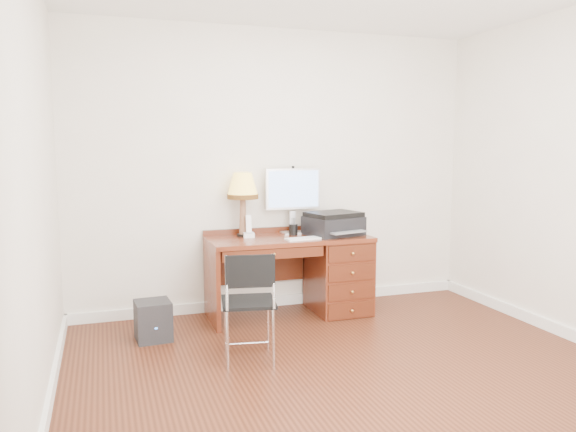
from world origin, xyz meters
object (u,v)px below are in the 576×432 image
object	(u,v)px
phone	(249,231)
equipment_box	(153,321)
leg_lamp	(243,190)
chair	(250,296)
desk	(321,270)
monitor	(293,193)
printer	(334,224)

from	to	relation	value
phone	equipment_box	xyz separation A→B (m)	(-0.91, -0.37, -0.65)
leg_lamp	chair	world-z (taller)	leg_lamp
desk	equipment_box	size ratio (longest dim) A/B	4.61
chair	phone	bearing A→B (deg)	85.75
monitor	leg_lamp	distance (m)	0.51
leg_lamp	monitor	bearing A→B (deg)	4.58
leg_lamp	phone	distance (m)	0.39
desk	phone	xyz separation A→B (m)	(-0.68, 0.08, 0.40)
printer	leg_lamp	bearing A→B (deg)	152.88
monitor	phone	world-z (taller)	monitor
monitor	printer	size ratio (longest dim) A/B	1.10
leg_lamp	equipment_box	bearing A→B (deg)	-152.62
equipment_box	phone	bearing A→B (deg)	17.82
leg_lamp	equipment_box	xyz separation A→B (m)	(-0.88, -0.46, -1.02)
monitor	chair	bearing A→B (deg)	-120.72
monitor	phone	bearing A→B (deg)	-164.43
leg_lamp	phone	size ratio (longest dim) A/B	2.86
chair	printer	bearing A→B (deg)	52.10
chair	desk	bearing A→B (deg)	56.25
monitor	equipment_box	bearing A→B (deg)	-159.46
desk	chair	distance (m)	1.39
chair	equipment_box	bearing A→B (deg)	141.74
phone	leg_lamp	bearing A→B (deg)	118.35
equipment_box	monitor	bearing A→B (deg)	15.35
equipment_box	printer	bearing A→B (deg)	4.48
leg_lamp	phone	world-z (taller)	leg_lamp
desk	chair	xyz separation A→B (m)	(-0.95, -1.01, 0.09)
monitor	phone	size ratio (longest dim) A/B	3.00
desk	printer	bearing A→B (deg)	-13.96
equipment_box	leg_lamp	bearing A→B (deg)	23.03
printer	equipment_box	bearing A→B (deg)	174.54
desk	monitor	size ratio (longest dim) A/B	2.40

